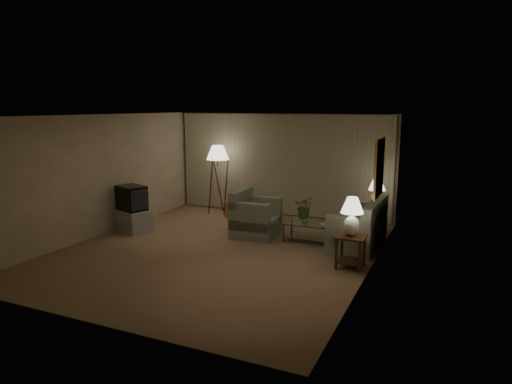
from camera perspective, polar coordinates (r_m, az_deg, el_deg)
ground at (r=9.37m, az=-4.60°, el=-7.23°), size 7.00×7.00×0.00m
room_shell at (r=10.31m, az=-0.60°, el=4.41°), size 6.04×7.02×2.72m
sofa at (r=9.73m, az=12.61°, el=-4.38°), size 1.82×1.00×0.78m
armchair at (r=10.22m, az=-0.00°, el=-3.28°), size 1.06×1.02×0.82m
side_table_near at (r=8.42m, az=11.75°, el=-6.59°), size 0.51×0.51×0.60m
side_table_far at (r=10.89m, az=14.72°, el=-2.81°), size 0.51×0.43×0.60m
table_lamp_near at (r=8.26m, az=11.90°, el=-2.58°), size 0.41×0.41×0.70m
table_lamp_far at (r=10.77m, az=14.87°, el=0.22°), size 0.38×0.38×0.65m
coffee_table at (r=9.89m, az=6.88°, el=-4.62°), size 1.20×0.65×0.41m
tv_cabinet at (r=11.06m, az=-15.15°, el=-3.43°), size 1.23×1.11×0.50m
crt_tv at (r=10.94m, az=-15.28°, el=-0.71°), size 0.97×0.91×0.57m
floor_lamp at (r=12.28m, az=-4.75°, el=1.73°), size 0.60×0.60×1.85m
ottoman at (r=11.99m, az=-2.34°, el=-2.14°), size 0.85×0.85×0.43m
vase at (r=9.88m, az=6.08°, el=-3.29°), size 0.19×0.19×0.17m
flowers at (r=9.81m, az=6.12°, el=-1.44°), size 0.47×0.42×0.48m
book at (r=9.69m, az=8.14°, el=-4.08°), size 0.28×0.30×0.02m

